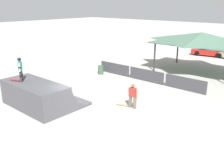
# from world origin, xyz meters

# --- Properties ---
(ground_plane) EXTENTS (160.00, 160.00, 0.00)m
(ground_plane) POSITION_xyz_m (0.00, 0.00, 0.00)
(ground_plane) COLOR #ADA8A0
(quarter_pipe_ramp) EXTENTS (4.96, 3.83, 1.69)m
(quarter_pipe_ramp) POSITION_xyz_m (-2.54, -1.29, 0.76)
(quarter_pipe_ramp) COLOR #4C4C51
(quarter_pipe_ramp) RESTS_ON ground
(skater_on_deck) EXTENTS (0.63, 0.52, 1.59)m
(skater_on_deck) POSITION_xyz_m (-3.49, -1.88, 2.60)
(skater_on_deck) COLOR #2D2D33
(skater_on_deck) RESTS_ON quarter_pipe_ramp
(skateboard_on_deck) EXTENTS (0.80, 0.48, 0.09)m
(skateboard_on_deck) POSITION_xyz_m (-3.90, -2.10, 1.75)
(skateboard_on_deck) COLOR blue
(skateboard_on_deck) RESTS_ON quarter_pipe_ramp
(bystander_walking) EXTENTS (0.67, 0.23, 1.67)m
(bystander_walking) POSITION_xyz_m (2.35, 2.55, 0.93)
(bystander_walking) COLOR #6B6051
(bystander_walking) RESTS_ON ground
(skateboard_on_ground) EXTENTS (0.87, 0.47, 0.09)m
(skateboard_on_ground) POSITION_xyz_m (1.55, 2.43, 0.06)
(skateboard_on_ground) COLOR red
(skateboard_on_ground) RESTS_ON ground
(barrier_fence) EXTENTS (10.80, 0.12, 1.05)m
(barrier_fence) POSITION_xyz_m (-0.32, 8.16, 0.53)
(barrier_fence) COLOR #3D3D42
(barrier_fence) RESTS_ON ground
(pavilion_shelter) EXTENTS (8.63, 5.81, 3.96)m
(pavilion_shelter) POSITION_xyz_m (1.98, 14.10, 3.39)
(pavilion_shelter) COLOR #2D2D33
(pavilion_shelter) RESTS_ON ground
(trash_bin) EXTENTS (0.52, 0.52, 0.85)m
(trash_bin) POSITION_xyz_m (-4.94, 7.18, 0.42)
(trash_bin) COLOR #385B3D
(trash_bin) RESTS_ON ground
(parked_car_red) EXTENTS (4.41, 2.19, 1.27)m
(parked_car_red) POSITION_xyz_m (-0.43, 22.93, 0.60)
(parked_car_red) COLOR red
(parked_car_red) RESTS_ON ground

